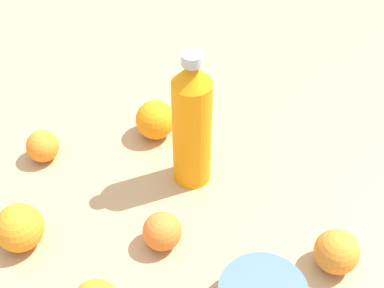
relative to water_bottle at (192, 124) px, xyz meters
name	(u,v)px	position (x,y,z in m)	size (l,w,h in m)	color
ground_plane	(207,168)	(-0.01, 0.03, -0.13)	(2.40, 2.40, 0.00)	tan
water_bottle	(192,124)	(0.00, 0.00, 0.00)	(0.07, 0.07, 0.27)	orange
orange_0	(337,252)	(0.27, 0.12, -0.09)	(0.07, 0.07, 0.07)	orange
orange_1	(155,120)	(-0.13, -0.02, -0.09)	(0.08, 0.08, 0.08)	orange
orange_2	(19,228)	(0.02, -0.31, -0.09)	(0.08, 0.08, 0.08)	orange
orange_4	(162,231)	(0.12, -0.11, -0.10)	(0.06, 0.06, 0.06)	orange
orange_5	(43,146)	(-0.16, -0.23, -0.10)	(0.06, 0.06, 0.06)	orange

